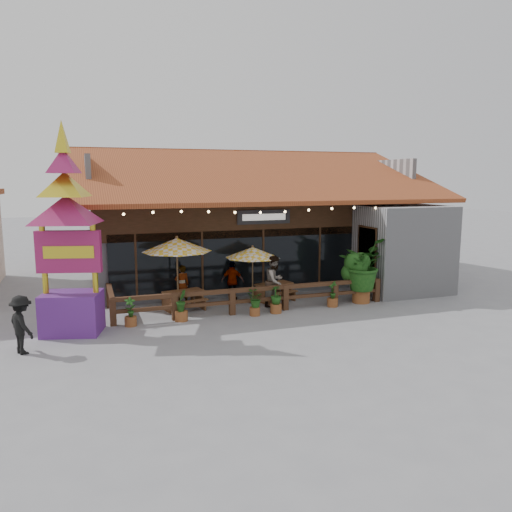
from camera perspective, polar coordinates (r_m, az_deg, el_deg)
name	(u,v)px	position (r m, az deg, el deg)	size (l,w,h in m)	color
ground	(292,305)	(18.83, 4.18, -5.65)	(100.00, 100.00, 0.00)	gray
restaurant_building	(245,230)	(24.64, -1.27, 3.03)	(15.50, 14.73, 6.09)	#ADACB1
patio_railing	(237,295)	(17.68, -2.20, -4.53)	(10.00, 2.60, 0.92)	#4D2C1B
umbrella_left	(177,245)	(18.15, -9.04, 1.23)	(2.86, 2.86, 2.68)	brown
umbrella_right	(253,253)	(18.83, -0.40, 0.38)	(2.64, 2.64, 2.22)	brown
picnic_table_left	(184,297)	(18.30, -8.28, -4.65)	(1.68, 1.53, 0.69)	brown
picnic_table_right	(274,289)	(19.43, 2.07, -3.77)	(1.71, 1.58, 0.69)	brown
thai_sign_tower	(67,215)	(15.88, -20.83, 4.38)	(3.10, 3.10, 6.87)	#5C2380
tropical_plant	(362,266)	(19.35, 12.03, -1.09)	(2.39, 2.37, 2.50)	brown
diner_a	(182,285)	(18.88, -8.44, -3.30)	(0.56, 0.36, 1.52)	#3C2113
diner_b	(275,281)	(18.49, 2.15, -2.88)	(0.92, 0.72, 1.90)	#3C2113
diner_c	(233,281)	(19.45, -2.69, -2.86)	(0.89, 0.37, 1.52)	#3C2113
pedestrian	(22,325)	(14.98, -25.21, -7.12)	(1.04, 0.60, 1.61)	black
planter_a	(130,314)	(16.63, -14.16, -6.44)	(0.39, 0.39, 0.94)	brown
planter_b	(181,307)	(16.86, -8.55, -5.80)	(0.46, 0.49, 1.04)	brown
planter_c	(255,301)	(17.30, -0.14, -5.21)	(0.69, 0.65, 0.89)	brown
planter_d	(276,300)	(17.66, 2.29, -5.00)	(0.47, 0.47, 1.00)	brown
planter_e	(333,296)	(18.73, 8.74, -4.53)	(0.39, 0.39, 0.96)	brown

